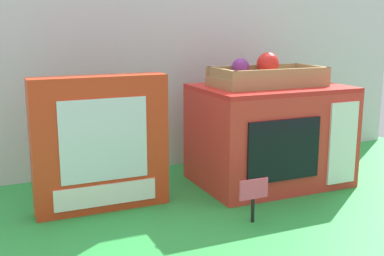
{
  "coord_description": "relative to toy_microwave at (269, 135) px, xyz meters",
  "views": [
    {
      "loc": [
        -0.57,
        -1.11,
        0.43
      ],
      "look_at": [
        -0.09,
        -0.02,
        0.17
      ],
      "focal_mm": 45.21,
      "sensor_mm": 36.0,
      "label": 1
    }
  ],
  "objects": [
    {
      "name": "price_sign",
      "position": [
        -0.19,
        -0.23,
        -0.07
      ],
      "size": [
        0.07,
        0.01,
        0.1
      ],
      "color": "black",
      "rests_on": "ground"
    },
    {
      "name": "food_groups_crate",
      "position": [
        -0.01,
        0.01,
        0.16
      ],
      "size": [
        0.3,
        0.15,
        0.09
      ],
      "color": "#A37F51",
      "rests_on": "toy_microwave"
    },
    {
      "name": "loose_toy_apple",
      "position": [
        0.3,
        0.03,
        -0.1
      ],
      "size": [
        0.07,
        0.07,
        0.07
      ],
      "primitive_type": "sphere",
      "color": "red",
      "rests_on": "ground"
    },
    {
      "name": "toy_microwave",
      "position": [
        0.0,
        0.0,
        0.0
      ],
      "size": [
        0.39,
        0.28,
        0.27
      ],
      "color": "red",
      "rests_on": "ground"
    },
    {
      "name": "ground_plane",
      "position": [
        -0.15,
        0.01,
        -0.13
      ],
      "size": [
        1.7,
        1.7,
        0.0
      ],
      "primitive_type": "plane",
      "color": "green",
      "rests_on": "ground"
    },
    {
      "name": "cookie_set_box",
      "position": [
        -0.47,
        -0.02,
        0.02
      ],
      "size": [
        0.31,
        0.07,
        0.32
      ],
      "color": "red",
      "rests_on": "ground"
    },
    {
      "name": "display_back_panel",
      "position": [
        -0.15,
        0.27,
        0.24
      ],
      "size": [
        1.61,
        0.03,
        0.74
      ],
      "primitive_type": "cube",
      "color": "silver",
      "rests_on": "ground"
    }
  ]
}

